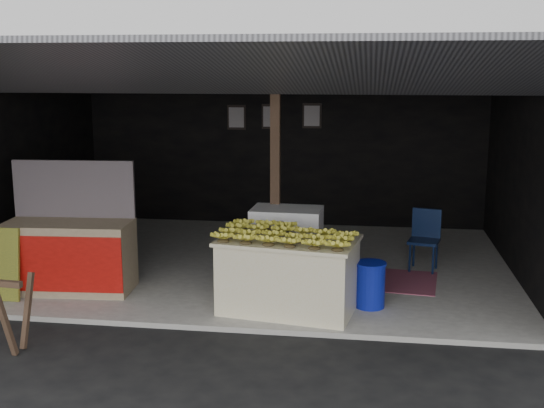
% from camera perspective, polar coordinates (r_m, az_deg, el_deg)
% --- Properties ---
extents(ground, '(80.00, 80.00, 0.00)m').
position_cam_1_polar(ground, '(7.37, -4.19, -10.65)').
color(ground, black).
rests_on(ground, ground).
extents(concrete_slab, '(7.00, 5.00, 0.06)m').
position_cam_1_polar(concrete_slab, '(9.68, -0.99, -5.00)').
color(concrete_slab, gray).
rests_on(concrete_slab, ground).
extents(shophouse, '(7.40, 7.29, 3.02)m').
position_cam_1_polar(shophouse, '(9.62, -0.72, 7.45)').
color(shophouse, black).
rests_on(shophouse, ground).
extents(banana_table, '(1.64, 1.15, 0.83)m').
position_cam_1_polar(banana_table, '(7.67, 1.39, -5.91)').
color(banana_table, silver).
rests_on(banana_table, concrete_slab).
extents(banana_pile, '(1.51, 1.04, 0.16)m').
position_cam_1_polar(banana_pile, '(7.54, 1.41, -2.31)').
color(banana_pile, yellow).
rests_on(banana_pile, banana_table).
extents(white_crate, '(0.89, 0.63, 0.97)m').
position_cam_1_polar(white_crate, '(8.62, 1.23, -3.51)').
color(white_crate, white).
rests_on(white_crate, concrete_slab).
extents(neighbor_stall, '(1.57, 0.79, 1.57)m').
position_cam_1_polar(neighbor_stall, '(8.70, -16.61, -3.92)').
color(neighbor_stall, '#998466').
rests_on(neighbor_stall, concrete_slab).
extents(water_barrel, '(0.34, 0.34, 0.50)m').
position_cam_1_polar(water_barrel, '(7.91, 8.21, -6.79)').
color(water_barrel, '#0E1A9B').
rests_on(water_barrel, concrete_slab).
extents(plastic_chair, '(0.47, 0.47, 0.82)m').
position_cam_1_polar(plastic_chair, '(9.43, 12.69, -2.51)').
color(plastic_chair, '#091532').
rests_on(plastic_chair, concrete_slab).
extents(magenta_rug, '(1.61, 1.17, 0.01)m').
position_cam_1_polar(magenta_rug, '(8.97, 8.77, -6.23)').
color(magenta_rug, maroon).
rests_on(magenta_rug, concrete_slab).
extents(picture_frames, '(1.62, 0.04, 0.46)m').
position_cam_1_polar(picture_frames, '(11.70, 0.08, 7.33)').
color(picture_frames, black).
rests_on(picture_frames, shophouse).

